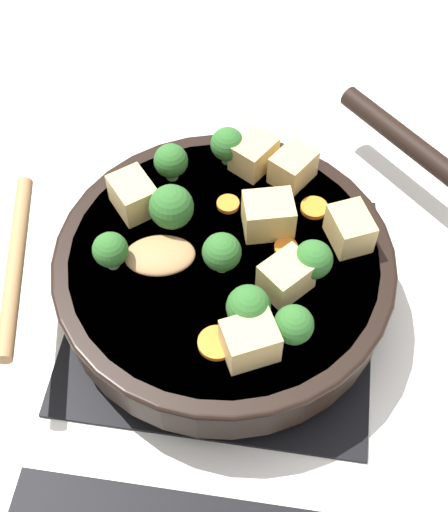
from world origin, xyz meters
The scene contains 23 objects.
ground_plane centered at (0.00, 0.00, 0.00)m, with size 2.40×2.40×0.00m, color white.
front_burner_grate centered at (0.00, 0.00, 0.01)m, with size 0.31×0.31×0.03m.
skillet_pan centered at (0.00, 0.00, 0.06)m, with size 0.43×0.44×0.05m.
wooden_spoon centered at (0.13, 0.03, 0.09)m, with size 0.20×0.20×0.02m.
tofu_cube_center_large centered at (-0.06, 0.03, 0.10)m, with size 0.04×0.04×0.04m, color #DBB770.
tofu_cube_near_handle centered at (-0.01, -0.12, 0.10)m, with size 0.04×0.03×0.03m, color #DBB770.
tofu_cube_east_chunk centered at (0.10, -0.05, 0.10)m, with size 0.05×0.04×0.04m, color #DBB770.
tofu_cube_west_chunk centered at (-0.04, -0.04, 0.10)m, with size 0.05×0.04×0.04m, color #DBB770.
tofu_cube_back_piece centered at (-0.12, -0.04, 0.10)m, with size 0.04×0.04×0.04m, color #DBB770.
tofu_cube_front_piece centered at (-0.04, 0.10, 0.10)m, with size 0.05×0.04×0.04m, color #DBB770.
tofu_cube_mid_small centered at (-0.06, -0.11, 0.10)m, with size 0.04×0.03×0.03m, color #DBB770.
broccoli_floret_near_spoon centered at (0.01, -0.12, 0.11)m, with size 0.04×0.04×0.04m.
broccoli_floret_center_top centered at (-0.08, 0.01, 0.11)m, with size 0.04×0.04×0.04m.
broccoli_floret_east_rim centered at (-0.07, 0.08, 0.11)m, with size 0.04×0.04×0.04m.
broccoli_floret_west_rim centered at (0.00, 0.01, 0.11)m, with size 0.04×0.04×0.04m.
broccoli_floret_north_edge centered at (0.10, 0.03, 0.10)m, with size 0.03×0.03×0.04m.
broccoli_floret_south_cluster centered at (0.07, -0.09, 0.11)m, with size 0.04×0.04×0.04m.
broccoli_floret_mid_floret centered at (0.06, -0.03, 0.11)m, with size 0.04×0.04×0.05m.
broccoli_floret_small_inner centered at (-0.03, 0.07, 0.11)m, with size 0.04×0.04×0.05m.
carrot_slice_orange_thin centered at (0.01, -0.06, 0.08)m, with size 0.02×0.02×0.01m, color orange.
carrot_slice_near_center centered at (-0.01, 0.10, 0.08)m, with size 0.03×0.03×0.01m, color orange.
carrot_slice_edge_slice centered at (-0.06, -0.02, 0.08)m, with size 0.02×0.02×0.01m, color orange.
carrot_slice_under_broccoli centered at (-0.08, -0.07, 0.08)m, with size 0.03×0.03×0.01m, color orange.
Camera 1 is at (-0.06, 0.40, 0.64)m, focal length 50.00 mm.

